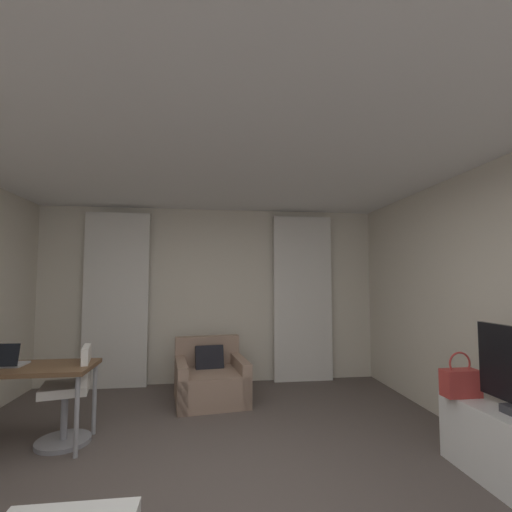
{
  "coord_description": "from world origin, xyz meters",
  "views": [
    {
      "loc": [
        -0.04,
        -2.47,
        1.51
      ],
      "look_at": [
        0.47,
        1.49,
        1.79
      ],
      "focal_mm": 25.08,
      "sensor_mm": 36.0,
      "label": 1
    }
  ],
  "objects": [
    {
      "name": "ground_plane",
      "position": [
        0.0,
        0.0,
        0.0
      ],
      "size": [
        12.0,
        12.0,
        0.0
      ],
      "primitive_type": "plane",
      "color": "#564C47"
    },
    {
      "name": "wall_window",
      "position": [
        0.0,
        3.03,
        1.3
      ],
      "size": [
        5.12,
        0.06,
        2.6
      ],
      "color": "beige",
      "rests_on": "ground"
    },
    {
      "name": "ceiling",
      "position": [
        0.0,
        0.0,
        2.63
      ],
      "size": [
        5.12,
        6.12,
        0.06
      ],
      "primitive_type": "cube",
      "color": "white",
      "rests_on": "wall_left"
    },
    {
      "name": "curtain_left_panel",
      "position": [
        -1.38,
        2.9,
        1.25
      ],
      "size": [
        0.9,
        0.06,
        2.5
      ],
      "color": "silver",
      "rests_on": "ground"
    },
    {
      "name": "curtain_right_panel",
      "position": [
        1.38,
        2.9,
        1.25
      ],
      "size": [
        0.9,
        0.06,
        2.5
      ],
      "color": "silver",
      "rests_on": "ground"
    },
    {
      "name": "armchair",
      "position": [
        -0.02,
        2.19,
        0.25
      ],
      "size": [
        0.97,
        0.99,
        0.75
      ],
      "color": "#997A66",
      "rests_on": "ground"
    },
    {
      "name": "desk",
      "position": [
        -1.75,
        1.1,
        0.66
      ],
      "size": [
        1.27,
        0.58,
        0.73
      ],
      "color": "brown",
      "rests_on": "ground"
    },
    {
      "name": "desk_chair",
      "position": [
        -1.34,
        1.16,
        0.39
      ],
      "size": [
        0.48,
        0.48,
        0.88
      ],
      "color": "gray",
      "rests_on": "ground"
    },
    {
      "name": "laptop",
      "position": [
        -1.89,
        1.11,
        0.77
      ],
      "size": [
        0.32,
        0.25,
        0.22
      ],
      "color": "#ADADB2",
      "rests_on": "desk"
    },
    {
      "name": "handbag_primary",
      "position": [
        2.05,
        0.33,
        0.67
      ],
      "size": [
        0.3,
        0.14,
        0.37
      ],
      "color": "#B73833",
      "rests_on": "tv_console"
    }
  ]
}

